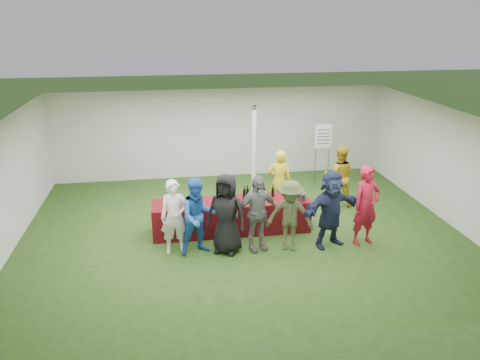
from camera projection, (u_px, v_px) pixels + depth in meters
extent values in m
plane|color=#284719|center=(242.00, 230.00, 10.94)|extent=(60.00, 60.00, 0.00)
plane|color=white|center=(221.00, 133.00, 14.21)|extent=(10.00, 0.00, 10.00)
plane|color=white|center=(286.00, 265.00, 6.77)|extent=(10.00, 0.00, 10.00)
plane|color=white|center=(6.00, 188.00, 9.75)|extent=(0.00, 8.00, 8.00)
plane|color=white|center=(447.00, 165.00, 11.23)|extent=(0.00, 8.00, 8.00)
plane|color=white|center=(242.00, 116.00, 10.03)|extent=(10.00, 10.00, 0.00)
cylinder|color=silver|center=(254.00, 159.00, 11.68)|extent=(0.10, 0.10, 2.70)
cube|color=maroon|center=(231.00, 216.00, 10.79)|extent=(3.60, 0.80, 0.75)
cylinder|color=black|center=(244.00, 194.00, 10.77)|extent=(0.07, 0.07, 0.22)
cylinder|color=black|center=(244.00, 188.00, 10.72)|extent=(0.03, 0.03, 0.08)
cylinder|color=maroon|center=(244.00, 186.00, 10.71)|extent=(0.03, 0.03, 0.02)
cylinder|color=black|center=(247.00, 193.00, 10.82)|extent=(0.07, 0.07, 0.22)
cylinder|color=black|center=(248.00, 187.00, 10.77)|extent=(0.03, 0.03, 0.08)
cylinder|color=maroon|center=(248.00, 185.00, 10.75)|extent=(0.03, 0.03, 0.02)
cylinder|color=black|center=(256.00, 193.00, 10.81)|extent=(0.07, 0.07, 0.22)
cylinder|color=black|center=(257.00, 187.00, 10.76)|extent=(0.03, 0.03, 0.08)
cylinder|color=maroon|center=(257.00, 185.00, 10.74)|extent=(0.03, 0.03, 0.02)
cylinder|color=black|center=(262.00, 192.00, 10.87)|extent=(0.07, 0.07, 0.22)
cylinder|color=black|center=(262.00, 186.00, 10.82)|extent=(0.03, 0.03, 0.08)
cylinder|color=maroon|center=(262.00, 184.00, 10.80)|extent=(0.03, 0.03, 0.02)
cylinder|color=black|center=(264.00, 193.00, 10.86)|extent=(0.07, 0.07, 0.22)
cylinder|color=black|center=(264.00, 187.00, 10.81)|extent=(0.03, 0.03, 0.08)
cylinder|color=maroon|center=(264.00, 184.00, 10.79)|extent=(0.03, 0.03, 0.02)
cylinder|color=black|center=(273.00, 192.00, 10.90)|extent=(0.07, 0.07, 0.22)
cylinder|color=black|center=(273.00, 186.00, 10.85)|extent=(0.03, 0.03, 0.08)
cylinder|color=maroon|center=(273.00, 184.00, 10.83)|extent=(0.03, 0.03, 0.02)
cylinder|color=silver|center=(168.00, 209.00, 10.23)|extent=(0.06, 0.06, 0.00)
cylinder|color=silver|center=(168.00, 207.00, 10.22)|extent=(0.01, 0.01, 0.07)
cylinder|color=silver|center=(167.00, 204.00, 10.19)|extent=(0.06, 0.06, 0.08)
cylinder|color=silver|center=(186.00, 208.00, 10.26)|extent=(0.06, 0.06, 0.00)
cylinder|color=silver|center=(186.00, 207.00, 10.25)|extent=(0.01, 0.01, 0.07)
cylinder|color=silver|center=(186.00, 203.00, 10.22)|extent=(0.06, 0.06, 0.08)
cylinder|color=#480710|center=(186.00, 205.00, 10.23)|extent=(0.05, 0.05, 0.02)
cylinder|color=silver|center=(197.00, 207.00, 10.31)|extent=(0.06, 0.06, 0.00)
cylinder|color=silver|center=(197.00, 206.00, 10.29)|extent=(0.01, 0.01, 0.07)
cylinder|color=silver|center=(197.00, 202.00, 10.27)|extent=(0.06, 0.06, 0.08)
cylinder|color=silver|center=(221.00, 206.00, 10.36)|extent=(0.06, 0.06, 0.00)
cylinder|color=silver|center=(221.00, 205.00, 10.35)|extent=(0.01, 0.01, 0.07)
cylinder|color=silver|center=(221.00, 201.00, 10.32)|extent=(0.06, 0.06, 0.08)
cylinder|color=silver|center=(289.00, 201.00, 10.67)|extent=(0.06, 0.06, 0.00)
cylinder|color=silver|center=(289.00, 199.00, 10.66)|extent=(0.01, 0.01, 0.07)
cylinder|color=silver|center=(289.00, 196.00, 10.63)|extent=(0.06, 0.06, 0.08)
cylinder|color=#480710|center=(289.00, 197.00, 10.64)|extent=(0.05, 0.05, 0.02)
cylinder|color=silver|center=(234.00, 196.00, 10.71)|extent=(0.07, 0.07, 0.20)
cylinder|color=silver|center=(234.00, 191.00, 10.67)|extent=(0.03, 0.03, 0.03)
cube|color=white|center=(300.00, 196.00, 10.94)|extent=(0.25, 0.18, 0.03)
cylinder|color=slate|center=(301.00, 197.00, 10.66)|extent=(0.22, 0.22, 0.18)
cylinder|color=slate|center=(315.00, 167.00, 13.72)|extent=(0.02, 0.02, 1.10)
cylinder|color=slate|center=(328.00, 166.00, 13.78)|extent=(0.02, 0.02, 1.10)
cube|color=white|center=(323.00, 137.00, 13.45)|extent=(0.50, 0.02, 0.70)
cube|color=black|center=(324.00, 130.00, 13.36)|extent=(0.36, 0.01, 0.02)
cube|color=black|center=(324.00, 133.00, 13.40)|extent=(0.36, 0.01, 0.02)
cube|color=black|center=(324.00, 137.00, 13.43)|extent=(0.36, 0.01, 0.02)
cube|color=black|center=(323.00, 140.00, 13.46)|extent=(0.36, 0.01, 0.02)
cube|color=black|center=(323.00, 143.00, 13.50)|extent=(0.36, 0.01, 0.02)
imported|color=gold|center=(279.00, 182.00, 11.70)|extent=(0.67, 0.52, 1.63)
imported|color=#BF8F17|center=(339.00, 176.00, 12.13)|extent=(0.91, 0.78, 1.61)
imported|color=white|center=(175.00, 217.00, 9.70)|extent=(0.60, 0.40, 1.60)
imported|color=#215AB3|center=(198.00, 217.00, 9.65)|extent=(0.94, 0.81, 1.66)
imported|color=black|center=(226.00, 214.00, 9.69)|extent=(1.01, 0.88, 1.73)
imported|color=slate|center=(257.00, 213.00, 9.79)|extent=(1.05, 0.65, 1.68)
imported|color=#40482A|center=(290.00, 216.00, 9.83)|extent=(1.13, 0.85, 1.55)
imported|color=#1D2442|center=(331.00, 209.00, 9.97)|extent=(1.66, 0.98, 1.71)
imported|color=#A51228|center=(366.00, 206.00, 10.05)|extent=(0.74, 0.58, 1.77)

